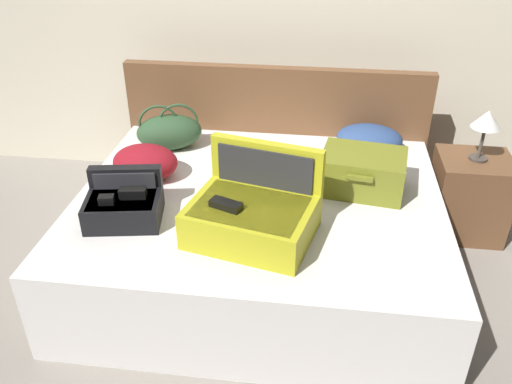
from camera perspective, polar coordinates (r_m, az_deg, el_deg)
The scene contains 11 objects.
ground_plane at distance 2.89m, azimuth -0.74°, elevation -13.25°, with size 12.00×12.00×0.00m, color gray.
bed at distance 3.03m, azimuth 0.31°, elevation -4.55°, with size 1.98×1.65×0.51m, color silver.
headboard at distance 3.67m, azimuth 2.05°, elevation 6.14°, with size 2.02×0.08×0.96m, color brown.
hard_case_large at distance 2.53m, azimuth -0.34°, elevation -2.34°, with size 0.66×0.57×0.41m.
hard_case_medium at distance 2.96m, azimuth 11.39°, elevation 2.17°, with size 0.49×0.39×0.22m.
hard_case_small at distance 2.74m, azimuth -14.03°, elevation -1.30°, with size 0.41×0.35×0.24m.
duffel_bag at distance 3.41m, azimuth -9.31°, elevation 6.46°, with size 0.47×0.36×0.30m.
pillow_near_headboard at distance 3.42m, azimuth 12.10°, elevation 5.63°, with size 0.41×0.30×0.17m, color navy.
pillow_center_head at distance 3.10m, azimuth -11.82°, elevation 3.15°, with size 0.38×0.29×0.19m, color maroon.
nightstand at distance 3.63m, azimuth 21.92°, elevation -0.41°, with size 0.44×0.40×0.53m, color brown.
table_lamp at distance 3.41m, azimuth 23.58°, elevation 6.95°, with size 0.17×0.17×0.32m.
Camera 1 is at (0.31, -2.05, 2.01)m, focal length 37.17 mm.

